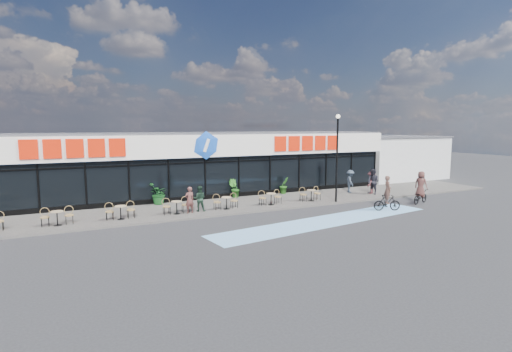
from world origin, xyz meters
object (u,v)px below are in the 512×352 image
at_px(potted_plant_mid, 234,188).
at_px(pedestrian_b, 350,181).
at_px(patron_right, 199,199).
at_px(cyclist_a, 387,198).
at_px(potted_plant_left, 159,194).
at_px(lamp_post, 337,151).
at_px(pedestrian_c, 371,182).
at_px(patron_left, 190,200).
at_px(cyclist_b, 421,191).
at_px(potted_plant_right, 284,185).
at_px(pedestrian_a, 373,182).

relative_size(potted_plant_mid, pedestrian_b, 0.77).
bearing_deg(patron_right, cyclist_a, 178.79).
height_order(potted_plant_left, potted_plant_mid, potted_plant_left).
bearing_deg(cyclist_a, lamp_post, 112.89).
height_order(patron_right, cyclist_a, cyclist_a).
distance_m(patron_right, pedestrian_c, 13.38).
distance_m(potted_plant_mid, cyclist_a, 10.20).
bearing_deg(patron_left, potted_plant_left, -82.78).
relative_size(lamp_post, pedestrian_b, 3.37).
xyz_separation_m(potted_plant_mid, cyclist_b, (10.36, -6.92, 0.07)).
height_order(lamp_post, cyclist_b, lamp_post).
distance_m(pedestrian_b, cyclist_b, 5.36).
xyz_separation_m(pedestrian_b, pedestrian_c, (1.09, -1.07, -0.02)).
xyz_separation_m(potted_plant_right, cyclist_b, (6.42, -6.80, 0.10)).
distance_m(potted_plant_right, patron_right, 8.16).
xyz_separation_m(pedestrian_c, cyclist_a, (-3.03, -4.75, -0.16)).
xyz_separation_m(potted_plant_mid, pedestrian_a, (9.66, -3.24, 0.29)).
distance_m(potted_plant_left, cyclist_a, 14.20).
distance_m(potted_plant_left, patron_right, 3.53).
bearing_deg(potted_plant_left, lamp_post, -21.81).
relative_size(lamp_post, potted_plant_mid, 4.39).
bearing_deg(lamp_post, patron_right, 172.37).
height_order(potted_plant_right, patron_right, patron_right).
relative_size(lamp_post, cyclist_a, 2.70).
distance_m(potted_plant_right, patron_left, 8.90).
xyz_separation_m(potted_plant_right, patron_right, (-7.54, -3.11, 0.12)).
bearing_deg(potted_plant_mid, patron_right, -137.97).
distance_m(potted_plant_mid, pedestrian_c, 10.21).
bearing_deg(lamp_post, potted_plant_left, 158.19).
relative_size(potted_plant_left, pedestrian_a, 0.73).
xyz_separation_m(patron_left, cyclist_b, (14.64, -3.40, -0.04)).
xyz_separation_m(potted_plant_left, patron_right, (1.72, -3.08, 0.06)).
height_order(lamp_post, potted_plant_mid, lamp_post).
bearing_deg(potted_plant_mid, pedestrian_c, -16.50).
xyz_separation_m(potted_plant_left, potted_plant_mid, (5.31, 0.16, -0.03)).
height_order(pedestrian_c, cyclist_b, cyclist_b).
distance_m(potted_plant_mid, potted_plant_right, 3.95).
distance_m(potted_plant_left, pedestrian_a, 15.29).
xyz_separation_m(lamp_post, potted_plant_right, (-1.46, 4.32, -2.74)).
relative_size(potted_plant_left, pedestrian_c, 0.83).
relative_size(potted_plant_mid, pedestrian_c, 0.78).
bearing_deg(pedestrian_a, potted_plant_left, -111.84).
bearing_deg(cyclist_b, potted_plant_right, 133.34).
bearing_deg(pedestrian_c, pedestrian_b, -70.93).
relative_size(potted_plant_right, pedestrian_b, 0.74).
bearing_deg(cyclist_a, patron_right, 156.92).
bearing_deg(pedestrian_b, potted_plant_left, 106.97).
distance_m(lamp_post, pedestrian_c, 5.29).
bearing_deg(pedestrian_a, pedestrian_c, 150.21).
height_order(potted_plant_right, cyclist_b, cyclist_b).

